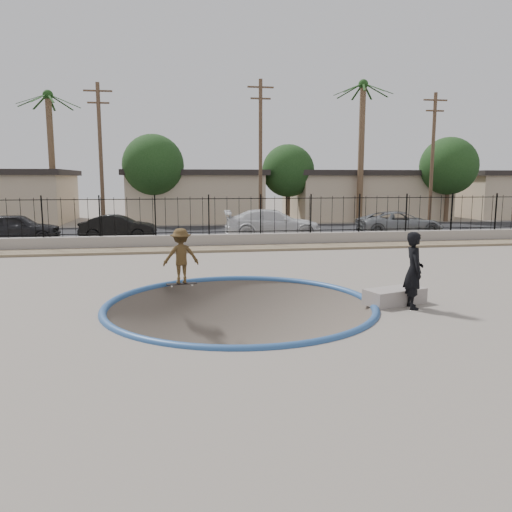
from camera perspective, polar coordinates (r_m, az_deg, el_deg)
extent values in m
cube|color=slate|center=(25.85, -5.59, -0.88)|extent=(120.00, 120.00, 2.20)
torus|color=#2A5088|center=(12.95, -1.80, -5.62)|extent=(7.04, 7.04, 0.20)
cube|color=#938460|center=(22.91, -5.17, 0.81)|extent=(42.00, 1.60, 0.11)
cube|color=gray|center=(23.97, -5.37, 1.75)|extent=(42.00, 0.45, 0.60)
cube|color=black|center=(23.92, -5.38, 2.74)|extent=(40.00, 0.04, 0.03)
cube|color=black|center=(23.81, -5.44, 6.53)|extent=(40.00, 0.04, 0.04)
cube|color=black|center=(30.64, -6.25, 2.73)|extent=(90.00, 8.00, 0.04)
cube|color=tan|center=(39.99, -7.05, 6.61)|extent=(10.00, 8.00, 3.50)
cube|color=#282321|center=(39.97, -7.10, 9.40)|extent=(10.60, 8.60, 0.40)
cube|color=tan|center=(42.91, 12.11, 6.63)|extent=(12.00, 8.00, 3.50)
cube|color=#282321|center=(42.89, 12.19, 9.23)|extent=(12.60, 8.60, 0.40)
cylinder|color=brown|center=(38.38, -22.30, 10.05)|extent=(0.44, 0.44, 9.00)
sphere|color=#1C4016|center=(38.78, -22.69, 16.62)|extent=(0.70, 0.70, 0.70)
cylinder|color=brown|center=(38.01, 11.92, 11.28)|extent=(0.44, 0.44, 10.00)
sphere|color=#1C4016|center=(38.56, 12.16, 18.65)|extent=(0.70, 0.70, 0.70)
cylinder|color=#473323|center=(32.75, -17.31, 10.63)|extent=(0.24, 0.24, 9.00)
cube|color=#473323|center=(33.15, -17.64, 17.55)|extent=(1.70, 0.10, 0.10)
cube|color=#473323|center=(33.04, -17.58, 16.35)|extent=(1.30, 0.10, 0.10)
cylinder|color=#473323|center=(32.95, 0.52, 11.44)|extent=(0.24, 0.24, 9.50)
cube|color=#473323|center=(33.42, 0.53, 18.74)|extent=(1.70, 0.10, 0.10)
cube|color=#473323|center=(33.31, 0.52, 17.55)|extent=(1.30, 0.10, 0.10)
cylinder|color=#473323|center=(36.94, 19.50, 10.27)|extent=(0.24, 0.24, 9.00)
cube|color=#473323|center=(37.29, 19.82, 16.42)|extent=(1.70, 0.10, 0.10)
cube|color=#473323|center=(37.20, 19.77, 15.35)|extent=(1.30, 0.10, 0.10)
cylinder|color=#473323|center=(36.50, -11.55, 5.90)|extent=(0.34, 0.34, 3.00)
sphere|color=#143311|center=(36.47, -11.68, 10.14)|extent=(4.32, 4.32, 4.32)
cylinder|color=#473323|center=(38.46, 3.65, 6.01)|extent=(0.34, 0.34, 2.75)
sphere|color=#143311|center=(38.42, 3.69, 9.70)|extent=(3.96, 3.96, 3.96)
cylinder|color=#473323|center=(41.04, 20.96, 5.80)|extent=(0.34, 0.34, 3.00)
sphere|color=#143311|center=(41.02, 21.17, 9.57)|extent=(4.32, 4.32, 4.32)
imported|color=brown|center=(15.22, -8.57, -0.35)|extent=(1.14, 0.74, 1.66)
cube|color=black|center=(15.36, -8.50, -3.16)|extent=(0.94, 0.33, 0.02)
cylinder|color=silver|center=(15.25, -9.61, -3.42)|extent=(0.06, 0.04, 0.06)
cylinder|color=silver|center=(15.42, -9.68, -3.29)|extent=(0.06, 0.04, 0.06)
cylinder|color=silver|center=(15.32, -7.31, -3.31)|extent=(0.06, 0.04, 0.06)
cylinder|color=silver|center=(15.49, -7.40, -3.18)|extent=(0.06, 0.04, 0.06)
imported|color=black|center=(13.05, 17.59, -1.57)|extent=(0.59, 0.78, 1.93)
cube|color=gray|center=(13.54, 15.57, -4.44)|extent=(1.74, 1.14, 0.40)
imported|color=black|center=(28.54, -25.68, 2.97)|extent=(4.29, 1.84, 1.44)
imported|color=black|center=(27.64, -15.47, 3.20)|extent=(4.03, 1.70, 1.29)
imported|color=white|center=(27.47, 1.93, 3.73)|extent=(5.45, 2.55, 1.54)
imported|color=gray|center=(29.84, 16.13, 3.62)|extent=(5.00, 2.50, 1.36)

